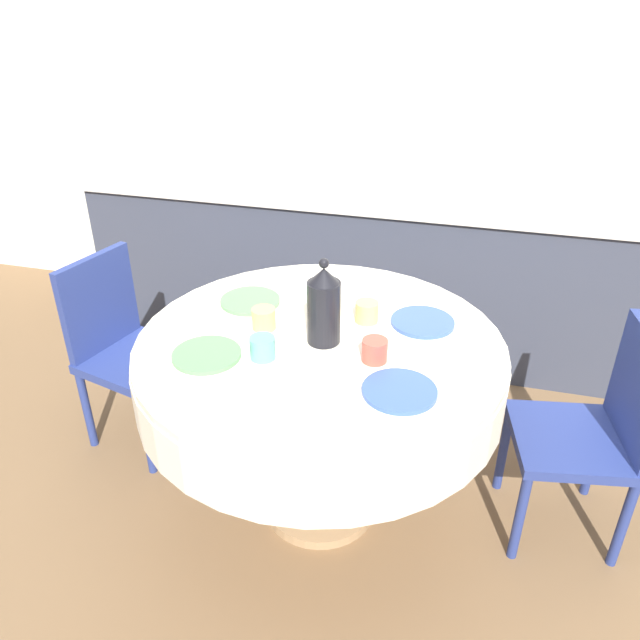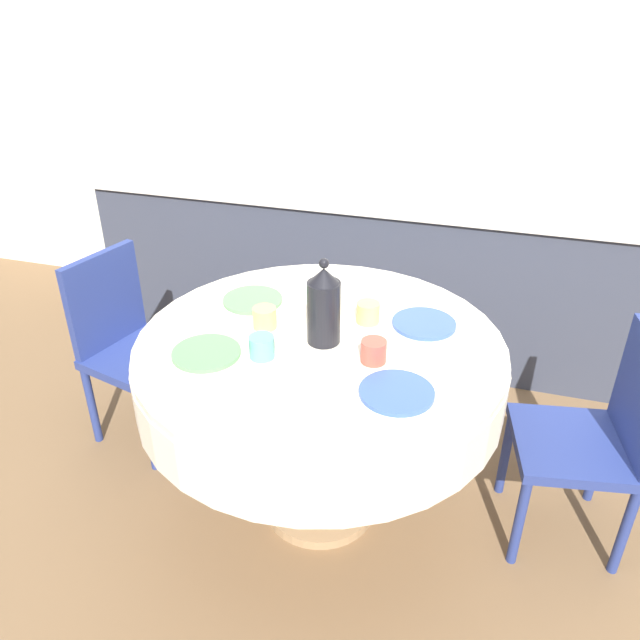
{
  "view_description": "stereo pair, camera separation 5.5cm",
  "coord_description": "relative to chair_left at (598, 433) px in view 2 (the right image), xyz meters",
  "views": [
    {
      "loc": [
        0.47,
        -1.75,
        1.88
      ],
      "look_at": [
        0.0,
        0.0,
        0.86
      ],
      "focal_mm": 35.0,
      "sensor_mm": 36.0,
      "label": 1
    },
    {
      "loc": [
        0.52,
        -1.74,
        1.88
      ],
      "look_at": [
        0.0,
        0.0,
        0.86
      ],
      "focal_mm": 35.0,
      "sensor_mm": 36.0,
      "label": 2
    }
  ],
  "objects": [
    {
      "name": "chair_left",
      "position": [
        0.0,
        0.0,
        0.0
      ],
      "size": [
        0.46,
        0.46,
        0.85
      ],
      "rotation": [
        0.0,
        0.0,
        -4.54
      ],
      "color": "navy",
      "rests_on": "ground_plane"
    },
    {
      "name": "ground_plane",
      "position": [
        -0.96,
        -0.16,
        -0.47
      ],
      "size": [
        12.0,
        12.0,
        0.0
      ],
      "primitive_type": "plane",
      "color": "brown"
    },
    {
      "name": "plate_far_right",
      "position": [
        -0.64,
        0.04,
        0.31
      ],
      "size": [
        0.23,
        0.23,
        0.01
      ],
      "primitive_type": "cylinder",
      "color": "#3856AD",
      "rests_on": "dining_table"
    },
    {
      "name": "cup_near_left",
      "position": [
        -1.11,
        -0.32,
        0.34
      ],
      "size": [
        0.08,
        0.08,
        0.08
      ],
      "primitive_type": "cylinder",
      "color": "#5BA39E",
      "rests_on": "dining_table"
    },
    {
      "name": "wall_back",
      "position": [
        -0.96,
        1.53,
        0.83
      ],
      "size": [
        7.0,
        0.05,
        2.6
      ],
      "color": "silver",
      "rests_on": "ground_plane"
    },
    {
      "name": "plate_near_right",
      "position": [
        -0.65,
        -0.39,
        0.31
      ],
      "size": [
        0.23,
        0.23,
        0.01
      ],
      "primitive_type": "cylinder",
      "color": "#3856AD",
      "rests_on": "dining_table"
    },
    {
      "name": "coffee_carafe",
      "position": [
        -0.95,
        -0.16,
        0.44
      ],
      "size": [
        0.11,
        0.11,
        0.31
      ],
      "color": "black",
      "rests_on": "dining_table"
    },
    {
      "name": "chair_right",
      "position": [
        -1.9,
        0.08,
        0.0
      ],
      "size": [
        0.49,
        0.49,
        0.85
      ],
      "rotation": [
        0.0,
        0.0,
        -1.82
      ],
      "color": "navy",
      "rests_on": "ground_plane"
    },
    {
      "name": "cup_near_right",
      "position": [
        -0.76,
        -0.24,
        0.34
      ],
      "size": [
        0.08,
        0.08,
        0.08
      ],
      "primitive_type": "cylinder",
      "color": "#CC4C3D",
      "rests_on": "dining_table"
    },
    {
      "name": "kitchen_counter",
      "position": [
        -0.96,
        1.2,
        -0.03
      ],
      "size": [
        3.24,
        0.64,
        0.89
      ],
      "color": "#383D4C",
      "rests_on": "ground_plane"
    },
    {
      "name": "plate_near_left",
      "position": [
        -1.29,
        -0.36,
        0.31
      ],
      "size": [
        0.23,
        0.23,
        0.01
      ],
      "primitive_type": "cylinder",
      "color": "#5BA85B",
      "rests_on": "dining_table"
    },
    {
      "name": "plate_far_left",
      "position": [
        -1.29,
        0.03,
        0.31
      ],
      "size": [
        0.23,
        0.23,
        0.01
      ],
      "primitive_type": "cylinder",
      "color": "#5BA85B",
      "rests_on": "dining_table"
    },
    {
      "name": "dining_table",
      "position": [
        -0.96,
        -0.16,
        0.18
      ],
      "size": [
        1.27,
        1.27,
        0.78
      ],
      "color": "tan",
      "rests_on": "ground_plane"
    },
    {
      "name": "cup_far_left",
      "position": [
        -1.17,
        -0.13,
        0.34
      ],
      "size": [
        0.08,
        0.08,
        0.08
      ],
      "primitive_type": "cylinder",
      "color": "#DBB766",
      "rests_on": "dining_table"
    },
    {
      "name": "cup_far_right",
      "position": [
        -0.83,
        0.01,
        0.34
      ],
      "size": [
        0.08,
        0.08,
        0.08
      ],
      "primitive_type": "cylinder",
      "color": "#DBB766",
      "rests_on": "dining_table"
    }
  ]
}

